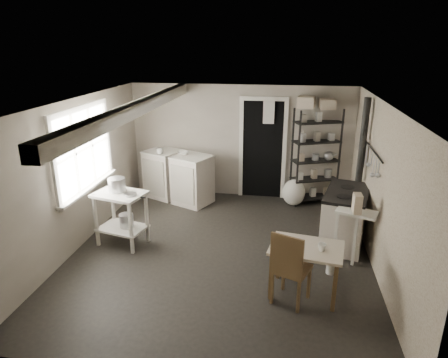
# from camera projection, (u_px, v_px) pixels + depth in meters

# --- Properties ---
(floor) EXTENTS (5.00, 5.00, 0.00)m
(floor) POSITION_uv_depth(u_px,v_px,m) (221.00, 252.00, 6.19)
(floor) COLOR black
(floor) RESTS_ON ground
(ceiling) EXTENTS (5.00, 5.00, 0.00)m
(ceiling) POSITION_uv_depth(u_px,v_px,m) (221.00, 103.00, 5.44)
(ceiling) COLOR silver
(ceiling) RESTS_ON wall_back
(wall_back) EXTENTS (4.50, 0.02, 2.30)m
(wall_back) POSITION_uv_depth(u_px,v_px,m) (241.00, 142.00, 8.15)
(wall_back) COLOR #A09688
(wall_back) RESTS_ON ground
(wall_front) EXTENTS (4.50, 0.02, 2.30)m
(wall_front) POSITION_uv_depth(u_px,v_px,m) (174.00, 277.00, 3.48)
(wall_front) COLOR #A09688
(wall_front) RESTS_ON ground
(wall_left) EXTENTS (0.02, 5.00, 2.30)m
(wall_left) POSITION_uv_depth(u_px,v_px,m) (77.00, 175.00, 6.15)
(wall_left) COLOR #A09688
(wall_left) RESTS_ON ground
(wall_right) EXTENTS (0.02, 5.00, 2.30)m
(wall_right) POSITION_uv_depth(u_px,v_px,m) (382.00, 191.00, 5.49)
(wall_right) COLOR #A09688
(wall_right) RESTS_ON ground
(window) EXTENTS (0.12, 1.76, 1.28)m
(window) POSITION_uv_depth(u_px,v_px,m) (83.00, 150.00, 6.22)
(window) COLOR silver
(window) RESTS_ON wall_left
(doorway) EXTENTS (0.96, 0.10, 2.08)m
(doorway) POSITION_uv_depth(u_px,v_px,m) (262.00, 150.00, 8.11)
(doorway) COLOR silver
(doorway) RESTS_ON ground
(ceiling_beam) EXTENTS (0.18, 5.00, 0.18)m
(ceiling_beam) POSITION_uv_depth(u_px,v_px,m) (137.00, 108.00, 5.65)
(ceiling_beam) COLOR silver
(ceiling_beam) RESTS_ON ceiling
(wallpaper_panel) EXTENTS (0.01, 5.00, 2.30)m
(wallpaper_panel) POSITION_uv_depth(u_px,v_px,m) (381.00, 191.00, 5.49)
(wallpaper_panel) COLOR #B8AC96
(wallpaper_panel) RESTS_ON wall_right
(utensil_rail) EXTENTS (0.06, 1.20, 0.44)m
(utensil_rail) POSITION_uv_depth(u_px,v_px,m) (373.00, 151.00, 5.92)
(utensil_rail) COLOR #ADAEB0
(utensil_rail) RESTS_ON wall_right
(prep_table) EXTENTS (0.87, 0.71, 0.87)m
(prep_table) POSITION_uv_depth(u_px,v_px,m) (122.00, 221.00, 6.34)
(prep_table) COLOR silver
(prep_table) RESTS_ON ground
(stockpot) EXTENTS (0.34, 0.34, 0.29)m
(stockpot) POSITION_uv_depth(u_px,v_px,m) (117.00, 187.00, 6.24)
(stockpot) COLOR #ADAEB0
(stockpot) RESTS_ON prep_table
(saucepan) EXTENTS (0.23, 0.23, 0.11)m
(saucepan) POSITION_uv_depth(u_px,v_px,m) (131.00, 197.00, 6.10)
(saucepan) COLOR #ADAEB0
(saucepan) RESTS_ON prep_table
(bucket) EXTENTS (0.27, 0.27, 0.24)m
(bucket) POSITION_uv_depth(u_px,v_px,m) (127.00, 221.00, 6.35)
(bucket) COLOR #ADAEB0
(bucket) RESTS_ON prep_table
(base_cabinets) EXTENTS (1.62, 1.19, 0.98)m
(base_cabinets) POSITION_uv_depth(u_px,v_px,m) (178.00, 178.00, 8.13)
(base_cabinets) COLOR beige
(base_cabinets) RESTS_ON ground
(mixing_bowl) EXTENTS (0.38, 0.38, 0.07)m
(mixing_bowl) POSITION_uv_depth(u_px,v_px,m) (183.00, 155.00, 7.90)
(mixing_bowl) COLOR white
(mixing_bowl) RESTS_ON base_cabinets
(counter_cup) EXTENTS (0.14, 0.14, 0.11)m
(counter_cup) POSITION_uv_depth(u_px,v_px,m) (160.00, 154.00, 7.94)
(counter_cup) COLOR white
(counter_cup) RESTS_ON base_cabinets
(shelf_rack) EXTENTS (0.97, 0.66, 1.90)m
(shelf_rack) POSITION_uv_depth(u_px,v_px,m) (315.00, 157.00, 7.81)
(shelf_rack) COLOR black
(shelf_rack) RESTS_ON ground
(shelf_jar) EXTENTS (0.11, 0.11, 0.19)m
(shelf_jar) POSITION_uv_depth(u_px,v_px,m) (303.00, 135.00, 7.75)
(shelf_jar) COLOR white
(shelf_jar) RESTS_ON shelf_rack
(storage_box_a) EXTENTS (0.35, 0.32, 0.21)m
(storage_box_a) POSITION_uv_depth(u_px,v_px,m) (306.00, 102.00, 7.51)
(storage_box_a) COLOR beige
(storage_box_a) RESTS_ON shelf_rack
(storage_box_b) EXTENTS (0.31, 0.30, 0.18)m
(storage_box_b) POSITION_uv_depth(u_px,v_px,m) (327.00, 104.00, 7.41)
(storage_box_b) COLOR beige
(storage_box_b) RESTS_ON shelf_rack
(stove) EXTENTS (0.87, 1.24, 0.88)m
(stove) POSITION_uv_depth(u_px,v_px,m) (345.00, 217.00, 6.36)
(stove) COLOR beige
(stove) RESTS_ON ground
(stovepipe) EXTENTS (0.12, 0.12, 1.38)m
(stovepipe) POSITION_uv_depth(u_px,v_px,m) (363.00, 140.00, 6.41)
(stovepipe) COLOR black
(stovepipe) RESTS_ON stove
(side_ledge) EXTENTS (0.62, 0.48, 0.85)m
(side_ledge) POSITION_uv_depth(u_px,v_px,m) (354.00, 238.00, 5.71)
(side_ledge) COLOR silver
(side_ledge) RESTS_ON ground
(oats_box) EXTENTS (0.11, 0.18, 0.27)m
(oats_box) POSITION_uv_depth(u_px,v_px,m) (357.00, 202.00, 5.48)
(oats_box) COLOR beige
(oats_box) RESTS_ON side_ledge
(work_table) EXTENTS (0.98, 0.76, 0.68)m
(work_table) POSITION_uv_depth(u_px,v_px,m) (305.00, 267.00, 5.07)
(work_table) COLOR beige
(work_table) RESTS_ON ground
(table_cup) EXTENTS (0.13, 0.13, 0.10)m
(table_cup) POSITION_uv_depth(u_px,v_px,m) (323.00, 241.00, 4.83)
(table_cup) COLOR white
(table_cup) RESTS_ON work_table
(chair) EXTENTS (0.54, 0.55, 0.99)m
(chair) POSITION_uv_depth(u_px,v_px,m) (292.00, 267.00, 4.88)
(chair) COLOR brown
(chair) RESTS_ON ground
(flour_sack) EXTENTS (0.46, 0.39, 0.53)m
(flour_sack) POSITION_uv_depth(u_px,v_px,m) (294.00, 194.00, 7.89)
(flour_sack) COLOR beige
(flour_sack) RESTS_ON ground
(floor_crock) EXTENTS (0.14, 0.14, 0.15)m
(floor_crock) POSITION_uv_depth(u_px,v_px,m) (330.00, 268.00, 5.61)
(floor_crock) COLOR white
(floor_crock) RESTS_ON ground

